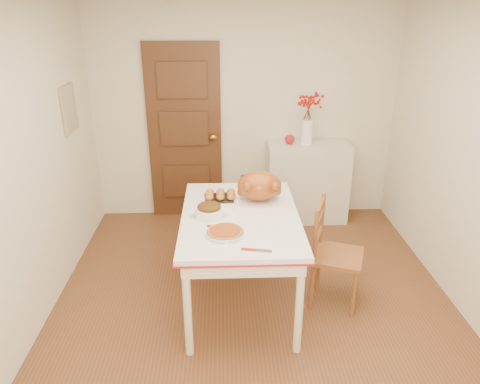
{
  "coord_description": "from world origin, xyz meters",
  "views": [
    {
      "loc": [
        -0.25,
        -3.16,
        2.45
      ],
      "look_at": [
        -0.12,
        0.19,
        1.03
      ],
      "focal_mm": 33.76,
      "sensor_mm": 36.0,
      "label": 1
    }
  ],
  "objects_px": {
    "sideboard": "(307,182)",
    "pumpkin_pie": "(225,232)",
    "chair_oak": "(338,254)",
    "kitchen_table": "(240,260)",
    "turkey_platter": "(259,187)"
  },
  "relations": [
    {
      "from": "sideboard",
      "to": "kitchen_table",
      "type": "relative_size",
      "value": 0.67
    },
    {
      "from": "chair_oak",
      "to": "pumpkin_pie",
      "type": "distance_m",
      "value": 1.1
    },
    {
      "from": "kitchen_table",
      "to": "turkey_platter",
      "type": "height_order",
      "value": "turkey_platter"
    },
    {
      "from": "chair_oak",
      "to": "pumpkin_pie",
      "type": "height_order",
      "value": "chair_oak"
    },
    {
      "from": "sideboard",
      "to": "kitchen_table",
      "type": "bearing_deg",
      "value": -117.59
    },
    {
      "from": "chair_oak",
      "to": "pumpkin_pie",
      "type": "relative_size",
      "value": 3.39
    },
    {
      "from": "chair_oak",
      "to": "pumpkin_pie",
      "type": "xyz_separation_m",
      "value": [
        -0.96,
        -0.34,
        0.41
      ]
    },
    {
      "from": "turkey_platter",
      "to": "pumpkin_pie",
      "type": "bearing_deg",
      "value": -135.77
    },
    {
      "from": "kitchen_table",
      "to": "chair_oak",
      "type": "relative_size",
      "value": 1.52
    },
    {
      "from": "kitchen_table",
      "to": "pumpkin_pie",
      "type": "bearing_deg",
      "value": -109.89
    },
    {
      "from": "kitchen_table",
      "to": "chair_oak",
      "type": "distance_m",
      "value": 0.83
    },
    {
      "from": "sideboard",
      "to": "pumpkin_pie",
      "type": "distance_m",
      "value": 2.25
    },
    {
      "from": "sideboard",
      "to": "chair_oak",
      "type": "height_order",
      "value": "sideboard"
    },
    {
      "from": "turkey_platter",
      "to": "kitchen_table",
      "type": "bearing_deg",
      "value": -144.42
    },
    {
      "from": "sideboard",
      "to": "kitchen_table",
      "type": "height_order",
      "value": "sideboard"
    }
  ]
}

